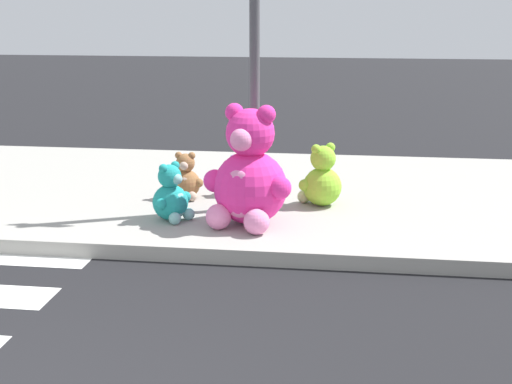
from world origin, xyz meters
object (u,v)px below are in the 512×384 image
sign_pole (255,53)px  plush_lime (321,180)px  plush_brown (186,180)px  plush_lavender (236,179)px  plush_teal (172,197)px  plush_pink_large (249,177)px

sign_pole → plush_lime: 1.61m
plush_brown → plush_lime: 1.58m
plush_brown → plush_lavender: (0.56, 0.21, -0.03)m
plush_teal → plush_brown: bearing=93.4°
sign_pole → plush_brown: sign_pole is taller
plush_lime → plush_brown: bearing=177.4°
plush_lime → plush_teal: 1.71m
sign_pole → plush_lavender: bearing=119.4°
plush_lavender → plush_lime: bearing=-15.5°
sign_pole → plush_pink_large: size_ratio=2.59×
plush_pink_large → plush_teal: bearing=177.4°
plush_pink_large → plush_brown: (-0.87, 0.89, -0.27)m
plush_pink_large → plush_lime: (0.70, 0.82, -0.21)m
sign_pole → plush_lime: (0.72, 0.23, -1.42)m
plush_brown → plush_teal: (0.05, -0.85, 0.03)m
plush_brown → plush_lavender: bearing=20.3°
plush_pink_large → plush_lime: size_ratio=1.75×
plush_lavender → sign_pole: bearing=-60.6°
plush_brown → plush_lime: (1.57, -0.07, 0.06)m
sign_pole → plush_teal: (-0.80, -0.55, -1.45)m
plush_pink_large → plush_lime: plush_pink_large is taller
sign_pole → plush_pink_large: sign_pole is taller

